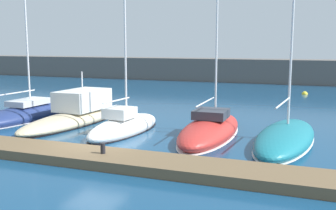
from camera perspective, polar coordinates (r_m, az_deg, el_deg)
ground_plane at (r=18.85m, az=-10.59°, el=-6.45°), size 120.00×120.00×0.00m
dock_pier at (r=17.57m, az=-13.18°, el=-6.96°), size 22.61×2.14×0.41m
breakwater_seawall at (r=52.46m, az=10.19°, el=4.90°), size 108.00×3.88×2.96m
sailboat_navy_nearest at (r=27.89m, az=-19.35°, el=-1.14°), size 3.07×9.27×16.51m
motorboat_sand_second at (r=25.71m, az=-12.81°, el=-1.27°), size 3.23×9.95×3.44m
sailboat_white_third at (r=22.30m, az=-6.26°, el=-3.05°), size 2.56×6.65×12.80m
sailboat_red_fourth at (r=21.49m, az=6.02°, el=-3.49°), size 2.71×8.33×14.42m
sailboat_teal_fifth at (r=20.81m, az=16.40°, el=-4.39°), size 3.31×8.86×17.50m
mooring_buoy_yellow at (r=41.11m, az=18.93°, el=1.45°), size 0.59×0.59×0.59m
dock_bollard at (r=16.75m, az=-9.27°, el=-6.11°), size 0.20×0.20×0.44m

